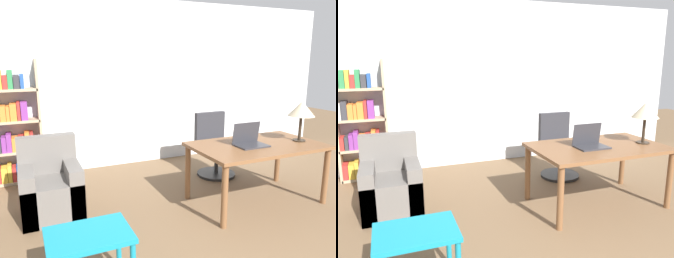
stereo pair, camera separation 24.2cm
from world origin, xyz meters
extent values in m
cube|color=silver|center=(0.00, 4.53, 1.35)|extent=(8.00, 0.06, 2.70)
cube|color=brown|center=(0.98, 2.40, 0.72)|extent=(1.59, 0.95, 0.04)
cylinder|color=brown|center=(0.24, 1.98, 0.35)|extent=(0.07, 0.07, 0.70)
cylinder|color=brown|center=(1.71, 1.98, 0.35)|extent=(0.07, 0.07, 0.70)
cylinder|color=brown|center=(0.24, 2.81, 0.35)|extent=(0.07, 0.07, 0.70)
cylinder|color=brown|center=(1.71, 2.81, 0.35)|extent=(0.07, 0.07, 0.70)
cube|color=#2D2D33|center=(0.85, 2.35, 0.75)|extent=(0.38, 0.26, 0.02)
cube|color=#2D2D33|center=(0.85, 2.46, 0.88)|extent=(0.38, 0.04, 0.25)
cube|color=navy|center=(0.85, 2.46, 0.88)|extent=(0.34, 0.03, 0.22)
cylinder|color=#2D2319|center=(1.57, 2.31, 0.75)|extent=(0.16, 0.16, 0.01)
cylinder|color=#2D2319|center=(1.57, 2.31, 0.91)|extent=(0.04, 0.04, 0.31)
cone|color=#C6B793|center=(1.57, 2.31, 1.15)|extent=(0.32, 0.32, 0.19)
cylinder|color=black|center=(1.03, 3.38, 0.02)|extent=(0.58, 0.58, 0.04)
cylinder|color=#262626|center=(1.03, 3.38, 0.22)|extent=(0.06, 0.06, 0.36)
cube|color=#2D2D33|center=(1.03, 3.38, 0.45)|extent=(0.52, 0.52, 0.10)
cube|color=#2D2D33|center=(1.03, 3.60, 0.72)|extent=(0.50, 0.08, 0.45)
cube|color=teal|center=(-1.24, 1.58, 0.48)|extent=(0.62, 0.46, 0.04)
cylinder|color=teal|center=(-1.52, 1.78, 0.23)|extent=(0.04, 0.04, 0.46)
cylinder|color=teal|center=(-0.96, 1.78, 0.23)|extent=(0.04, 0.04, 0.46)
cube|color=#66605B|center=(-1.39, 3.06, 0.21)|extent=(0.65, 0.69, 0.43)
cube|color=#66605B|center=(-1.39, 3.32, 0.65)|extent=(0.65, 0.16, 0.45)
cube|color=#66605B|center=(-1.63, 3.06, 0.29)|extent=(0.16, 0.69, 0.59)
cube|color=#66605B|center=(-1.14, 3.06, 0.29)|extent=(0.16, 0.69, 0.59)
cube|color=tan|center=(-1.39, 4.34, 0.88)|extent=(0.04, 0.28, 1.76)
cube|color=tan|center=(-1.72, 4.34, 0.02)|extent=(0.66, 0.28, 0.04)
cube|color=#B72D28|center=(-2.00, 4.34, 0.15)|extent=(0.07, 0.24, 0.22)
cube|color=gold|center=(-1.92, 4.34, 0.14)|extent=(0.08, 0.24, 0.21)
cube|color=gold|center=(-1.85, 4.34, 0.16)|extent=(0.05, 0.24, 0.25)
cube|color=#B72D28|center=(-1.79, 4.34, 0.14)|extent=(0.05, 0.24, 0.21)
cube|color=#234C99|center=(-1.71, 4.34, 0.14)|extent=(0.09, 0.24, 0.22)
cube|color=#7F338C|center=(-1.62, 4.34, 0.15)|extent=(0.09, 0.24, 0.22)
cube|color=silver|center=(-1.54, 4.34, 0.13)|extent=(0.07, 0.24, 0.20)
cube|color=#2D7F47|center=(-1.46, 4.34, 0.16)|extent=(0.07, 0.24, 0.25)
cube|color=tan|center=(-1.72, 4.34, 0.46)|extent=(0.66, 0.28, 0.04)
cube|color=#B72D28|center=(-2.00, 4.34, 0.57)|extent=(0.06, 0.24, 0.18)
cube|color=#333338|center=(-1.94, 4.34, 0.57)|extent=(0.05, 0.24, 0.19)
cube|color=#7F338C|center=(-1.88, 4.34, 0.58)|extent=(0.06, 0.24, 0.22)
cube|color=#7F338C|center=(-1.82, 4.34, 0.60)|extent=(0.06, 0.24, 0.26)
cube|color=orange|center=(-1.74, 4.34, 0.57)|extent=(0.08, 0.24, 0.20)
cube|color=#B72D28|center=(-1.66, 4.34, 0.58)|extent=(0.08, 0.24, 0.21)
cube|color=orange|center=(-1.58, 4.34, 0.60)|extent=(0.06, 0.24, 0.26)
cube|color=#B72D28|center=(-1.52, 4.34, 0.60)|extent=(0.05, 0.24, 0.25)
cube|color=tan|center=(-1.72, 4.34, 0.90)|extent=(0.66, 0.28, 0.04)
cube|color=silver|center=(-2.00, 4.34, 1.03)|extent=(0.06, 0.24, 0.23)
cube|color=#333338|center=(-1.93, 4.34, 1.04)|extent=(0.08, 0.24, 0.26)
cube|color=orange|center=(-1.85, 4.34, 1.02)|extent=(0.07, 0.24, 0.21)
cube|color=orange|center=(-1.79, 4.34, 1.02)|extent=(0.04, 0.24, 0.20)
cube|color=orange|center=(-1.72, 4.34, 1.03)|extent=(0.08, 0.24, 0.24)
cube|color=#B72D28|center=(-1.66, 4.34, 1.04)|extent=(0.04, 0.24, 0.26)
cube|color=#7F338C|center=(-1.58, 4.34, 1.04)|extent=(0.09, 0.24, 0.25)
cube|color=tan|center=(-1.72, 4.34, 1.34)|extent=(0.66, 0.28, 0.04)
cube|color=#2D7F47|center=(-1.92, 4.34, 1.48)|extent=(0.07, 0.24, 0.25)
cube|color=gold|center=(-1.86, 4.34, 1.48)|extent=(0.05, 0.24, 0.25)
cube|color=#B72D28|center=(-1.79, 4.34, 1.45)|extent=(0.06, 0.24, 0.18)
cube|color=#2D7F47|center=(-1.72, 4.34, 1.48)|extent=(0.06, 0.24, 0.25)
cube|color=#333338|center=(-1.65, 4.34, 1.45)|extent=(0.07, 0.24, 0.19)
cube|color=#234C99|center=(-1.58, 4.34, 1.45)|extent=(0.05, 0.24, 0.20)
camera|label=1|loc=(-1.61, -0.68, 1.77)|focal=35.00mm
camera|label=2|loc=(-1.39, -0.77, 1.77)|focal=35.00mm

